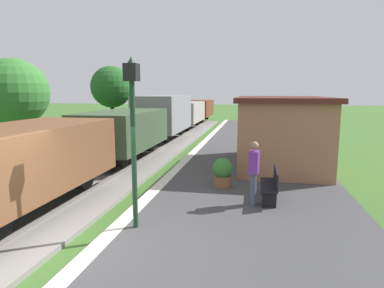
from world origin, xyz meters
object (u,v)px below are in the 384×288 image
freight_train (164,120)px  bench_near_hut (271,184)px  bench_down_platform (263,136)px  potted_planter (223,172)px  station_hut (281,131)px  lamp_post_near (133,112)px  tree_field_left (112,87)px  person_waiting (254,171)px  tree_trackside_far (14,93)px

freight_train → bench_near_hut: bearing=-61.3°
bench_down_platform → potted_planter: size_ratio=1.64×
station_hut → lamp_post_near: size_ratio=1.57×
station_hut → bench_down_platform: station_hut is taller
freight_train → station_hut: (6.80, -6.71, 0.19)m
bench_down_platform → tree_field_left: tree_field_left is taller
freight_train → person_waiting: (5.77, -11.86, -0.28)m
bench_near_hut → bench_down_platform: same height
person_waiting → station_hut: bearing=-92.9°
potted_planter → tree_trackside_far: tree_trackside_far is taller
potted_planter → tree_trackside_far: (-10.67, 4.24, 2.47)m
freight_train → tree_trackside_far: size_ratio=6.72×
potted_planter → tree_trackside_far: bearing=158.3°
freight_train → potted_planter: bearing=-64.9°
lamp_post_near → tree_field_left: bearing=115.7°
bench_near_hut → bench_down_platform: size_ratio=1.00×
potted_planter → lamp_post_near: bearing=-113.9°
freight_train → bench_near_hut: (6.25, -11.40, -0.74)m
bench_near_hut → tree_trackside_far: tree_trackside_far is taller
bench_near_hut → person_waiting: bearing=-136.6°
tree_field_left → tree_trackside_far: bearing=-105.8°
person_waiting → tree_trackside_far: (-11.64, 5.83, 2.01)m
person_waiting → bench_near_hut: bearing=-128.2°
tree_trackside_far → bench_near_hut: bearing=-23.9°
station_hut → bench_down_platform: size_ratio=3.87×
bench_near_hut → bench_down_platform: (0.00, 10.12, 0.00)m
person_waiting → bench_down_platform: bearing=-84.2°
bench_down_platform → potted_planter: potted_planter is taller
bench_down_platform → person_waiting: 10.60m
lamp_post_near → tree_trackside_far: 11.98m
station_hut → bench_down_platform: bearing=95.8°
freight_train → potted_planter: freight_train is taller
freight_train → person_waiting: 13.19m
potted_planter → tree_field_left: bearing=127.9°
potted_planter → tree_field_left: 14.45m
station_hut → tree_trackside_far: (-12.67, 0.67, 1.54)m
bench_near_hut → bench_down_platform: 10.12m
station_hut → bench_down_platform: 5.53m
freight_train → tree_field_left: (-3.90, 0.92, 2.08)m
person_waiting → tree_trackside_far: bearing=-18.2°
bench_down_platform → lamp_post_near: lamp_post_near is taller
freight_train → potted_planter: size_ratio=35.59×
person_waiting → tree_trackside_far: tree_trackside_far is taller
bench_near_hut → potted_planter: size_ratio=1.64×
bench_near_hut → lamp_post_near: lamp_post_near is taller
freight_train → tree_field_left: tree_field_left is taller
bench_down_platform → person_waiting: bearing=-92.6°
bench_near_hut → tree_trackside_far: 13.48m
person_waiting → potted_planter: (-0.97, 1.59, -0.46)m
lamp_post_near → tree_field_left: 16.40m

